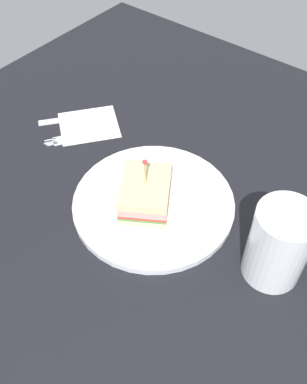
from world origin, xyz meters
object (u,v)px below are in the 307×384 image
sandwich_half_center (146,194)px  napkin (89,125)px  drink_glass (278,246)px  knife (68,119)px  plate (153,203)px  fork (70,138)px

sandwich_half_center → napkin: (20.68, -8.98, -3.36)cm
drink_glass → knife: bearing=-7.3°
plate → napkin: 22.63cm
drink_glass → napkin: 41.79cm
drink_glass → knife: drink_glass is taller
sandwich_half_center → fork: 21.39cm
plate → drink_glass: drink_glass is taller
fork → sandwich_half_center: bearing=168.3°
plate → napkin: size_ratio=2.36×
drink_glass → fork: drink_glass is taller
sandwich_half_center → fork: bearing=-11.7°
plate → drink_glass: bearing=-177.5°
drink_glass → napkin: bearing=-9.6°
plate → fork: plate is taller
plate → napkin: (21.24, -7.79, -0.48)cm
plate → napkin: plate is taller
drink_glass → napkin: (40.85, -6.93, -5.41)cm
sandwich_half_center → napkin: sandwich_half_center is taller
napkin → drink_glass: bearing=170.4°
knife → napkin: bearing=-164.5°
drink_glass → knife: (45.05, -5.77, -5.31)cm
plate → drink_glass: (-19.61, -0.86, 4.92)cm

